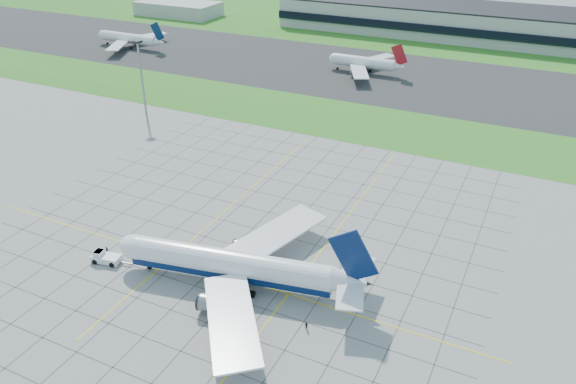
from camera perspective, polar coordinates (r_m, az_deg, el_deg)
name	(u,v)px	position (r m, az deg, el deg)	size (l,w,h in m)	color
ground	(216,265)	(120.44, -7.31, -7.34)	(1400.00, 1400.00, 0.00)	gray
grass_median	(359,122)	(192.42, 7.27, 7.03)	(700.00, 35.00, 0.04)	#327020
asphalt_taxiway	(404,78)	(242.42, 11.71, 11.26)	(700.00, 75.00, 0.04)	#383838
grass_far	(457,26)	(346.98, 16.78, 15.86)	(700.00, 145.00, 0.04)	#327020
apron_markings	(244,239)	(127.89, -4.48, -4.78)	(120.00, 130.00, 0.03)	#474744
terminal	(530,27)	(316.65, 23.38, 15.10)	(260.00, 43.00, 15.80)	#B7B7B2
service_block	(178,9)	(367.69, -11.07, 17.82)	(50.00, 25.00, 8.00)	#B7B7B2
light_mast	(141,69)	(199.63, -14.75, 12.03)	(2.50, 2.50, 25.60)	gray
airliner	(233,265)	(112.06, -5.63, -7.40)	(53.20, 53.43, 16.88)	white
pushback_tug	(105,257)	(125.87, -18.09, -6.33)	(9.11, 4.07, 2.50)	white
crew_near	(107,251)	(128.09, -17.90, -5.70)	(0.71, 0.47, 1.95)	black
crew_far	(306,326)	(103.76, 1.85, -13.43)	(0.79, 0.62, 1.63)	black
distant_jet_0	(130,38)	(295.19, -15.78, 14.79)	(37.81, 42.66, 14.08)	white
distant_jet_1	(365,63)	(245.73, 7.86, 12.90)	(31.91, 42.66, 14.08)	white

